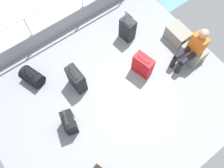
{
  "coord_description": "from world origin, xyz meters",
  "views": [
    {
      "loc": [
        1.4,
        -1.07,
        4.69
      ],
      "look_at": [
        -0.17,
        0.09,
        0.25
      ],
      "focal_mm": 36.2,
      "sensor_mm": 36.0,
      "label": 1
    }
  ],
  "objects_px": {
    "suitcase_0": "(69,123)",
    "suitcase_3": "(143,65)",
    "cargo_crate_1": "(193,53)",
    "suitcase_1": "(127,29)",
    "suitcase_2": "(76,79)",
    "cargo_crate_0": "(178,35)",
    "passenger_seated": "(193,48)",
    "duffel_bag": "(32,77)"
  },
  "relations": [
    {
      "from": "cargo_crate_1",
      "to": "passenger_seated",
      "type": "distance_m",
      "value": 0.41
    },
    {
      "from": "cargo_crate_0",
      "to": "cargo_crate_1",
      "type": "xyz_separation_m",
      "value": [
        0.59,
        -0.07,
        -0.0
      ]
    },
    {
      "from": "cargo_crate_1",
      "to": "suitcase_3",
      "type": "bearing_deg",
      "value": -108.99
    },
    {
      "from": "passenger_seated",
      "to": "suitcase_0",
      "type": "bearing_deg",
      "value": -95.49
    },
    {
      "from": "duffel_bag",
      "to": "cargo_crate_0",
      "type": "bearing_deg",
      "value": 72.04
    },
    {
      "from": "suitcase_3",
      "to": "duffel_bag",
      "type": "xyz_separation_m",
      "value": [
        -1.27,
        -2.11,
        -0.11
      ]
    },
    {
      "from": "cargo_crate_0",
      "to": "duffel_bag",
      "type": "xyz_separation_m",
      "value": [
        -1.1,
        -3.38,
        -0.0
      ]
    },
    {
      "from": "suitcase_1",
      "to": "passenger_seated",
      "type": "bearing_deg",
      "value": 27.2
    },
    {
      "from": "cargo_crate_0",
      "to": "passenger_seated",
      "type": "relative_size",
      "value": 0.55
    },
    {
      "from": "passenger_seated",
      "to": "suitcase_3",
      "type": "relative_size",
      "value": 1.55
    },
    {
      "from": "suitcase_0",
      "to": "duffel_bag",
      "type": "relative_size",
      "value": 1.29
    },
    {
      "from": "cargo_crate_0",
      "to": "duffel_bag",
      "type": "bearing_deg",
      "value": -107.96
    },
    {
      "from": "suitcase_1",
      "to": "suitcase_2",
      "type": "xyz_separation_m",
      "value": [
        0.39,
        -1.69,
        0.01
      ]
    },
    {
      "from": "suitcase_3",
      "to": "cargo_crate_0",
      "type": "bearing_deg",
      "value": 97.94
    },
    {
      "from": "suitcase_2",
      "to": "duffel_bag",
      "type": "xyz_separation_m",
      "value": [
        -0.7,
        -0.74,
        -0.14
      ]
    },
    {
      "from": "suitcase_3",
      "to": "duffel_bag",
      "type": "bearing_deg",
      "value": -121.05
    },
    {
      "from": "cargo_crate_1",
      "to": "suitcase_1",
      "type": "xyz_separation_m",
      "value": [
        -1.37,
        -0.88,
        0.13
      ]
    },
    {
      "from": "suitcase_2",
      "to": "passenger_seated",
      "type": "bearing_deg",
      "value": 67.7
    },
    {
      "from": "suitcase_0",
      "to": "cargo_crate_0",
      "type": "bearing_deg",
      "value": 95.23
    },
    {
      "from": "passenger_seated",
      "to": "suitcase_1",
      "type": "bearing_deg",
      "value": -152.8
    },
    {
      "from": "cargo_crate_0",
      "to": "passenger_seated",
      "type": "distance_m",
      "value": 0.74
    },
    {
      "from": "suitcase_1",
      "to": "cargo_crate_0",
      "type": "bearing_deg",
      "value": 50.51
    },
    {
      "from": "cargo_crate_0",
      "to": "suitcase_0",
      "type": "distance_m",
      "value": 3.28
    },
    {
      "from": "suitcase_0",
      "to": "cargo_crate_1",
      "type": "bearing_deg",
      "value": 84.81
    },
    {
      "from": "passenger_seated",
      "to": "cargo_crate_0",
      "type": "bearing_deg",
      "value": 157.61
    },
    {
      "from": "passenger_seated",
      "to": "suitcase_1",
      "type": "distance_m",
      "value": 1.56
    },
    {
      "from": "suitcase_0",
      "to": "suitcase_3",
      "type": "relative_size",
      "value": 1.11
    },
    {
      "from": "suitcase_1",
      "to": "duffel_bag",
      "type": "height_order",
      "value": "suitcase_1"
    },
    {
      "from": "cargo_crate_0",
      "to": "duffel_bag",
      "type": "height_order",
      "value": "duffel_bag"
    },
    {
      "from": "cargo_crate_1",
      "to": "cargo_crate_0",
      "type": "bearing_deg",
      "value": 173.58
    },
    {
      "from": "passenger_seated",
      "to": "duffel_bag",
      "type": "bearing_deg",
      "value": -118.25
    },
    {
      "from": "suitcase_0",
      "to": "suitcase_2",
      "type": "height_order",
      "value": "suitcase_2"
    },
    {
      "from": "cargo_crate_0",
      "to": "suitcase_2",
      "type": "bearing_deg",
      "value": -98.48
    },
    {
      "from": "cargo_crate_1",
      "to": "suitcase_1",
      "type": "distance_m",
      "value": 1.63
    },
    {
      "from": "cargo_crate_0",
      "to": "suitcase_1",
      "type": "distance_m",
      "value": 1.23
    },
    {
      "from": "passenger_seated",
      "to": "suitcase_3",
      "type": "xyz_separation_m",
      "value": [
        -0.41,
        -1.02,
        -0.26
      ]
    },
    {
      "from": "duffel_bag",
      "to": "suitcase_1",
      "type": "bearing_deg",
      "value": 82.61
    },
    {
      "from": "suitcase_2",
      "to": "suitcase_3",
      "type": "relative_size",
      "value": 1.19
    },
    {
      "from": "cargo_crate_1",
      "to": "suitcase_3",
      "type": "relative_size",
      "value": 0.8
    },
    {
      "from": "suitcase_2",
      "to": "cargo_crate_1",
      "type": "bearing_deg",
      "value": 69.09
    },
    {
      "from": "cargo_crate_0",
      "to": "suitcase_0",
      "type": "bearing_deg",
      "value": -84.77
    },
    {
      "from": "cargo_crate_0",
      "to": "suitcase_1",
      "type": "relative_size",
      "value": 0.71
    }
  ]
}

